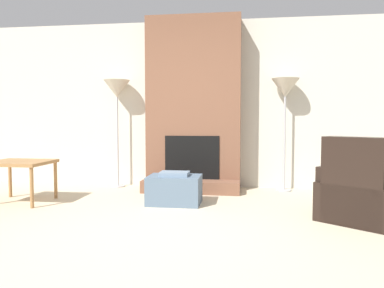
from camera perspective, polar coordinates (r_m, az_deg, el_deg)
ground_plane at (r=3.38m, az=-5.62°, el=-14.34°), size 24.00×24.00×0.00m
wall_back at (r=5.96m, az=0.56°, el=6.04°), size 7.49×0.06×2.60m
fireplace at (r=5.71m, az=0.24°, el=5.44°), size 1.42×0.73×2.60m
ottoman at (r=4.72m, az=-2.68°, el=-6.88°), size 0.65×0.48×0.40m
armchair at (r=4.31m, az=24.87°, el=-7.04°), size 1.16×1.19×0.88m
side_table at (r=5.24m, az=-24.77°, el=-3.06°), size 0.74×0.65×0.53m
floor_lamp_left at (r=6.01m, az=-11.37°, el=7.77°), size 0.41×0.41×1.68m
floor_lamp_right at (r=5.71m, az=14.03°, el=7.83°), size 0.41×0.41×1.66m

